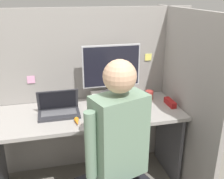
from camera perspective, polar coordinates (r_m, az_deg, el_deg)
name	(u,v)px	position (r m, az deg, el deg)	size (l,w,h in m)	color
cubicle_panel_back	(82,93)	(2.55, -6.51, -0.67)	(2.14, 0.05, 1.59)	gray
cubicle_panel_right	(181,100)	(2.44, 14.79, -2.26)	(0.04, 1.24, 1.59)	gray
desk	(88,130)	(2.35, -5.21, -8.72)	(1.64, 0.62, 0.74)	#9E9993
paper_box	(112,98)	(2.42, -0.10, -1.97)	(0.35, 0.24, 0.09)	white
monitor	(111,69)	(2.33, -0.12, 4.53)	(0.52, 0.20, 0.45)	#B2B2B7
laptop	(59,110)	(2.25, -11.53, -4.34)	(0.34, 0.21, 0.21)	#2D2D33
mouse	(91,114)	(2.19, -4.69, -5.35)	(0.06, 0.05, 0.04)	black
stapler	(170,103)	(2.44, 12.52, -2.80)	(0.05, 0.17, 0.05)	#A31919
carrot_toy	(77,122)	(2.08, -7.63, -6.95)	(0.04, 0.12, 0.04)	orange
office_chair	(120,169)	(1.97, 1.65, -16.99)	(0.59, 0.63, 1.01)	black
person	(118,151)	(1.68, 1.39, -13.23)	(0.46, 0.52, 1.35)	#282D4C
coffee_mug	(149,95)	(2.54, 8.11, -1.18)	(0.08, 0.08, 0.08)	#A3332D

